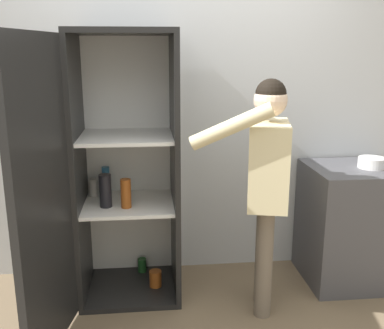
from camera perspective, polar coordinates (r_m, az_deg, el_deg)
The scene contains 5 objects.
wall_back at distance 3.42m, azimuth -1.87°, elevation 6.90°, with size 7.00×0.06×2.55m.
refrigerator at distance 3.04m, azimuth -10.27°, elevation -1.21°, with size 0.87×1.30×1.85m.
person at distance 2.89m, azimuth 9.40°, elevation -0.76°, with size 0.69×0.56×1.55m.
counter at distance 3.62m, azimuth 19.74°, elevation -7.14°, with size 0.70×0.62×0.89m.
bowl at distance 3.50m, azimuth 21.87°, elevation 0.22°, with size 0.19×0.19×0.08m.
Camera 1 is at (-0.24, -2.40, 1.72)m, focal length 42.00 mm.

